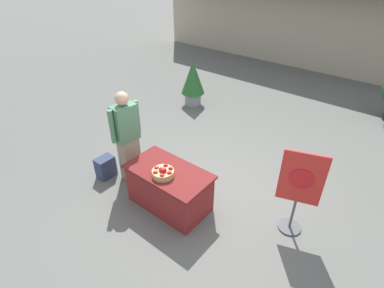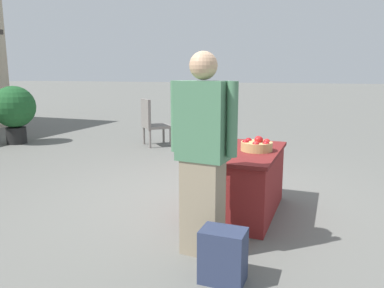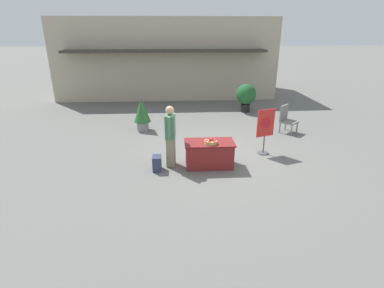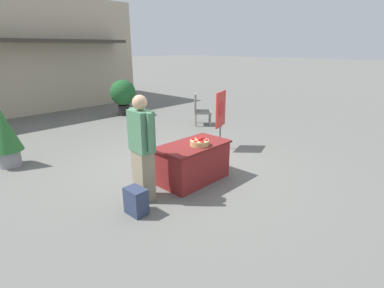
{
  "view_description": "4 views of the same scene",
  "coord_description": "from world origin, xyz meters",
  "px_view_note": "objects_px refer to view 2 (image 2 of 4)",
  "views": [
    {
      "loc": [
        2.37,
        -3.34,
        3.71
      ],
      "look_at": [
        -0.33,
        -0.01,
        0.92
      ],
      "focal_mm": 28.0,
      "sensor_mm": 36.0,
      "label": 1
    },
    {
      "loc": [
        -4.35,
        -1.56,
        1.58
      ],
      "look_at": [
        -0.09,
        0.07,
        0.72
      ],
      "focal_mm": 35.0,
      "sensor_mm": 36.0,
      "label": 2
    },
    {
      "loc": [
        -1.28,
        -8.46,
        3.74
      ],
      "look_at": [
        -0.8,
        -0.66,
        0.69
      ],
      "focal_mm": 28.0,
      "sensor_mm": 36.0,
      "label": 3
    },
    {
      "loc": [
        -4.15,
        -4.27,
        2.47
      ],
      "look_at": [
        -0.01,
        -0.32,
        0.59
      ],
      "focal_mm": 28.0,
      "sensor_mm": 36.0,
      "label": 4
    }
  ],
  "objects_px": {
    "person_visitor": "(203,154)",
    "poster_board": "(221,122)",
    "apple_basket": "(257,145)",
    "backpack": "(223,256)",
    "display_table": "(243,181)",
    "potted_plant_near_right": "(14,109)",
    "patio_chair": "(152,121)"
  },
  "relations": [
    {
      "from": "apple_basket",
      "to": "patio_chair",
      "type": "relative_size",
      "value": 0.34
    },
    {
      "from": "display_table",
      "to": "backpack",
      "type": "bearing_deg",
      "value": -172.32
    },
    {
      "from": "apple_basket",
      "to": "backpack",
      "type": "distance_m",
      "value": 1.62
    },
    {
      "from": "apple_basket",
      "to": "backpack",
      "type": "height_order",
      "value": "apple_basket"
    },
    {
      "from": "display_table",
      "to": "person_visitor",
      "type": "relative_size",
      "value": 0.8
    },
    {
      "from": "person_visitor",
      "to": "potted_plant_near_right",
      "type": "bearing_deg",
      "value": 64.04
    },
    {
      "from": "backpack",
      "to": "potted_plant_near_right",
      "type": "height_order",
      "value": "potted_plant_near_right"
    },
    {
      "from": "person_visitor",
      "to": "potted_plant_near_right",
      "type": "distance_m",
      "value": 6.71
    },
    {
      "from": "display_table",
      "to": "patio_chair",
      "type": "distance_m",
      "value": 4.32
    },
    {
      "from": "person_visitor",
      "to": "patio_chair",
      "type": "distance_m",
      "value": 5.15
    },
    {
      "from": "display_table",
      "to": "poster_board",
      "type": "relative_size",
      "value": 0.97
    },
    {
      "from": "backpack",
      "to": "potted_plant_near_right",
      "type": "xyz_separation_m",
      "value": [
        3.88,
        6.03,
        0.58
      ]
    },
    {
      "from": "display_table",
      "to": "backpack",
      "type": "distance_m",
      "value": 1.51
    },
    {
      "from": "apple_basket",
      "to": "poster_board",
      "type": "relative_size",
      "value": 0.24
    },
    {
      "from": "person_visitor",
      "to": "display_table",
      "type": "bearing_deg",
      "value": -0.0
    },
    {
      "from": "potted_plant_near_right",
      "to": "display_table",
      "type": "bearing_deg",
      "value": -112.37
    },
    {
      "from": "poster_board",
      "to": "apple_basket",
      "type": "bearing_deg",
      "value": -81.22
    },
    {
      "from": "display_table",
      "to": "poster_board",
      "type": "bearing_deg",
      "value": 23.67
    },
    {
      "from": "person_visitor",
      "to": "backpack",
      "type": "xyz_separation_m",
      "value": [
        -0.39,
        -0.3,
        -0.69
      ]
    },
    {
      "from": "person_visitor",
      "to": "backpack",
      "type": "bearing_deg",
      "value": -136.78
    },
    {
      "from": "backpack",
      "to": "display_table",
      "type": "bearing_deg",
      "value": 7.68
    },
    {
      "from": "apple_basket",
      "to": "poster_board",
      "type": "height_order",
      "value": "poster_board"
    },
    {
      "from": "backpack",
      "to": "poster_board",
      "type": "bearing_deg",
      "value": 16.82
    },
    {
      "from": "poster_board",
      "to": "patio_chair",
      "type": "relative_size",
      "value": 1.39
    },
    {
      "from": "apple_basket",
      "to": "person_visitor",
      "type": "relative_size",
      "value": 0.2
    },
    {
      "from": "person_visitor",
      "to": "apple_basket",
      "type": "bearing_deg",
      "value": -7.02
    },
    {
      "from": "person_visitor",
      "to": "backpack",
      "type": "height_order",
      "value": "person_visitor"
    },
    {
      "from": "person_visitor",
      "to": "patio_chair",
      "type": "bearing_deg",
      "value": 37.26
    },
    {
      "from": "patio_chair",
      "to": "potted_plant_near_right",
      "type": "bearing_deg",
      "value": 151.89
    },
    {
      "from": "poster_board",
      "to": "potted_plant_near_right",
      "type": "height_order",
      "value": "poster_board"
    },
    {
      "from": "person_visitor",
      "to": "poster_board",
      "type": "xyz_separation_m",
      "value": [
        2.92,
        0.7,
        -0.11
      ]
    },
    {
      "from": "person_visitor",
      "to": "poster_board",
      "type": "bearing_deg",
      "value": 18.85
    }
  ]
}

